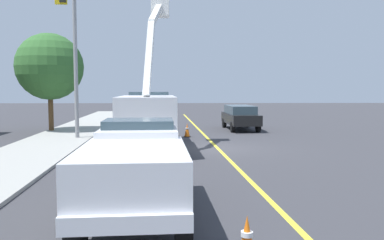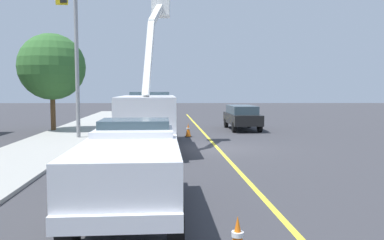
{
  "view_description": "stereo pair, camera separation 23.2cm",
  "coord_description": "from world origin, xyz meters",
  "px_view_note": "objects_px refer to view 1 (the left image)",
  "views": [
    {
      "loc": [
        -18.33,
        1.71,
        2.85
      ],
      "look_at": [
        -0.28,
        1.25,
        1.4
      ],
      "focal_mm": 36.22,
      "sensor_mm": 36.0,
      "label": 1
    },
    {
      "loc": [
        -18.33,
        1.48,
        2.85
      ],
      "look_at": [
        -0.28,
        1.25,
        1.4
      ],
      "focal_mm": 36.22,
      "sensor_mm": 36.0,
      "label": 2
    }
  ],
  "objects_px": {
    "traffic_cone_leading": "(247,240)",
    "traffic_signal_mast": "(66,26)",
    "utility_bucket_truck": "(148,114)",
    "service_pickup_truck": "(136,166)",
    "traffic_cone_mid_front": "(187,130)",
    "passing_minivan": "(240,116)"
  },
  "relations": [
    {
      "from": "traffic_cone_leading",
      "to": "traffic_cone_mid_front",
      "type": "distance_m",
      "value": 16.8
    },
    {
      "from": "traffic_cone_leading",
      "to": "traffic_signal_mast",
      "type": "relative_size",
      "value": 0.09
    },
    {
      "from": "service_pickup_truck",
      "to": "traffic_signal_mast",
      "type": "relative_size",
      "value": 0.67
    },
    {
      "from": "passing_minivan",
      "to": "traffic_cone_mid_front",
      "type": "distance_m",
      "value": 5.59
    },
    {
      "from": "traffic_cone_mid_front",
      "to": "traffic_cone_leading",
      "type": "bearing_deg",
      "value": -177.42
    },
    {
      "from": "utility_bucket_truck",
      "to": "traffic_cone_mid_front",
      "type": "height_order",
      "value": "utility_bucket_truck"
    },
    {
      "from": "utility_bucket_truck",
      "to": "service_pickup_truck",
      "type": "bearing_deg",
      "value": -176.59
    },
    {
      "from": "traffic_cone_leading",
      "to": "traffic_signal_mast",
      "type": "bearing_deg",
      "value": 26.55
    },
    {
      "from": "utility_bucket_truck",
      "to": "traffic_signal_mast",
      "type": "distance_m",
      "value": 6.07
    },
    {
      "from": "passing_minivan",
      "to": "traffic_cone_mid_front",
      "type": "bearing_deg",
      "value": 137.19
    },
    {
      "from": "traffic_cone_mid_front",
      "to": "traffic_signal_mast",
      "type": "distance_m",
      "value": 8.81
    },
    {
      "from": "passing_minivan",
      "to": "traffic_cone_leading",
      "type": "distance_m",
      "value": 21.08
    },
    {
      "from": "utility_bucket_truck",
      "to": "service_pickup_truck",
      "type": "relative_size",
      "value": 1.46
    },
    {
      "from": "utility_bucket_truck",
      "to": "traffic_cone_leading",
      "type": "distance_m",
      "value": 13.07
    },
    {
      "from": "utility_bucket_truck",
      "to": "traffic_cone_mid_front",
      "type": "bearing_deg",
      "value": -25.6
    },
    {
      "from": "traffic_signal_mast",
      "to": "passing_minivan",
      "type": "bearing_deg",
      "value": -53.94
    },
    {
      "from": "traffic_cone_mid_front",
      "to": "service_pickup_truck",
      "type": "bearing_deg",
      "value": 174.68
    },
    {
      "from": "utility_bucket_truck",
      "to": "traffic_cone_mid_front",
      "type": "relative_size",
      "value": 10.08
    },
    {
      "from": "service_pickup_truck",
      "to": "traffic_signal_mast",
      "type": "distance_m",
      "value": 13.1
    },
    {
      "from": "passing_minivan",
      "to": "traffic_signal_mast",
      "type": "height_order",
      "value": "traffic_signal_mast"
    },
    {
      "from": "service_pickup_truck",
      "to": "passing_minivan",
      "type": "bearing_deg",
      "value": -15.53
    },
    {
      "from": "traffic_cone_leading",
      "to": "traffic_cone_mid_front",
      "type": "bearing_deg",
      "value": 2.58
    }
  ]
}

